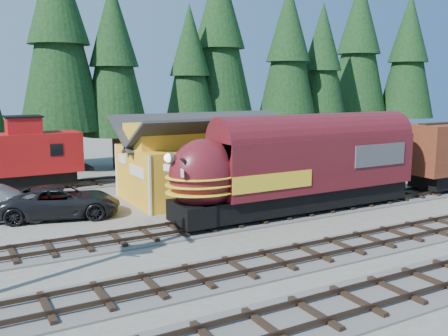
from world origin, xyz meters
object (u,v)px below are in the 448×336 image
depot (219,150)px  pickup_truck_a (60,202)px  caboose (12,157)px  locomotive (292,171)px

depot → pickup_truck_a: depot is taller
caboose → pickup_truck_a: bearing=-80.5°
caboose → depot: bearing=-32.5°
locomotive → pickup_truck_a: 12.79m
pickup_truck_a → depot: bearing=-70.6°
caboose → pickup_truck_a: caboose is taller
caboose → locomotive: bearing=-47.6°
depot → locomotive: depot is taller
depot → caboose: bearing=147.5°
depot → caboose: depot is taller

